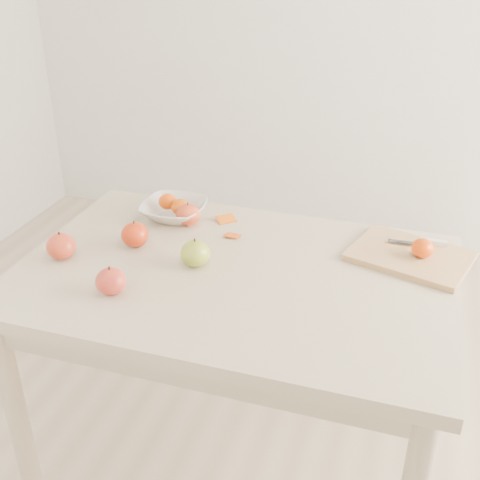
% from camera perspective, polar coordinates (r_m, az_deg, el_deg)
% --- Properties ---
extents(ground, '(3.50, 3.50, 0.00)m').
position_cam_1_polar(ground, '(2.15, -0.43, -20.28)').
color(ground, '#C6B293').
rests_on(ground, ground).
extents(table, '(1.20, 0.80, 0.75)m').
position_cam_1_polar(table, '(1.72, -0.51, -5.72)').
color(table, '#C4B094').
rests_on(table, ground).
extents(cutting_board, '(0.37, 0.31, 0.02)m').
position_cam_1_polar(cutting_board, '(1.78, 15.82, -1.46)').
color(cutting_board, tan).
rests_on(cutting_board, table).
extents(board_tangerine, '(0.06, 0.06, 0.05)m').
position_cam_1_polar(board_tangerine, '(1.76, 16.92, -0.73)').
color(board_tangerine, '#D54D07').
rests_on(board_tangerine, cutting_board).
extents(fruit_bowl, '(0.21, 0.21, 0.05)m').
position_cam_1_polar(fruit_bowl, '(1.96, -6.30, 2.83)').
color(fruit_bowl, silver).
rests_on(fruit_bowl, table).
extents(bowl_tangerine_near, '(0.06, 0.06, 0.05)m').
position_cam_1_polar(bowl_tangerine_near, '(1.97, -6.89, 3.65)').
color(bowl_tangerine_near, '#DD4307').
rests_on(bowl_tangerine_near, fruit_bowl).
extents(bowl_tangerine_far, '(0.06, 0.06, 0.05)m').
position_cam_1_polar(bowl_tangerine_far, '(1.93, -5.69, 3.15)').
color(bowl_tangerine_far, '#C84A07').
rests_on(bowl_tangerine_far, fruit_bowl).
extents(orange_peel_a, '(0.07, 0.07, 0.01)m').
position_cam_1_polar(orange_peel_a, '(1.94, -1.34, 1.88)').
color(orange_peel_a, orange).
rests_on(orange_peel_a, table).
extents(orange_peel_b, '(0.05, 0.04, 0.01)m').
position_cam_1_polar(orange_peel_b, '(1.84, -0.75, 0.37)').
color(orange_peel_b, '#D54F0F').
rests_on(orange_peel_b, table).
extents(paring_knife, '(0.17, 0.05, 0.01)m').
position_cam_1_polar(paring_knife, '(1.84, 17.46, -0.20)').
color(paring_knife, white).
rests_on(paring_knife, cutting_board).
extents(apple_green, '(0.08, 0.08, 0.08)m').
position_cam_1_polar(apple_green, '(1.68, -4.27, -1.27)').
color(apple_green, olive).
rests_on(apple_green, table).
extents(apple_red_c, '(0.08, 0.08, 0.07)m').
position_cam_1_polar(apple_red_c, '(1.59, -12.16, -3.84)').
color(apple_red_c, maroon).
rests_on(apple_red_c, table).
extents(apple_red_d, '(0.08, 0.08, 0.08)m').
position_cam_1_polar(apple_red_d, '(1.78, -16.61, -0.56)').
color(apple_red_d, '#A61923').
rests_on(apple_red_d, table).
extents(apple_red_a, '(0.08, 0.08, 0.07)m').
position_cam_1_polar(apple_red_a, '(1.90, -4.94, 2.41)').
color(apple_red_a, maroon).
rests_on(apple_red_a, table).
extents(apple_red_b, '(0.08, 0.08, 0.07)m').
position_cam_1_polar(apple_red_b, '(1.80, -9.94, 0.51)').
color(apple_red_b, maroon).
rests_on(apple_red_b, table).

